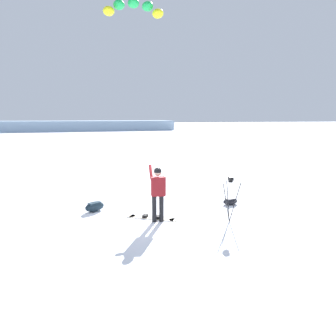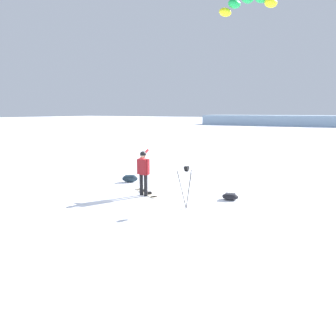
# 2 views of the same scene
# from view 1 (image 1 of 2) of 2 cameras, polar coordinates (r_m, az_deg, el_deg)

# --- Properties ---
(ground_plane) EXTENTS (300.00, 300.00, 0.00)m
(ground_plane) POSITION_cam_1_polar(r_m,az_deg,el_deg) (10.33, -2.29, -8.48)
(ground_plane) COLOR white
(snowboarder) EXTENTS (0.47, 0.68, 1.71)m
(snowboarder) POSITION_cam_1_polar(r_m,az_deg,el_deg) (9.34, -1.91, -3.87)
(snowboarder) COLOR black
(snowboarder) RESTS_ON ground_plane
(snowboard) EXTENTS (1.54, 1.05, 0.10)m
(snowboard) POSITION_cam_1_polar(r_m,az_deg,el_deg) (9.91, -3.02, -9.13)
(snowboard) COLOR beige
(snowboard) RESTS_ON ground_plane
(traction_kite) EXTENTS (3.39, 1.34, 0.91)m
(traction_kite) POSITION_cam_1_polar(r_m,az_deg,el_deg) (19.07, -6.40, 27.34)
(traction_kite) COLOR yellow
(gear_bag_large) EXTENTS (0.77, 0.64, 0.33)m
(gear_bag_large) POSITION_cam_1_polar(r_m,az_deg,el_deg) (10.84, -13.40, -6.91)
(gear_bag_large) COLOR #192833
(gear_bag_large) RESTS_ON ground_plane
(camera_tripod) EXTENTS (0.57, 0.50, 1.40)m
(camera_tripod) POSITION_cam_1_polar(r_m,az_deg,el_deg) (9.50, 11.42, -4.02)
(camera_tripod) COLOR #262628
(camera_tripod) RESTS_ON ground_plane
(gear_bag_small) EXTENTS (0.65, 0.50, 0.23)m
(gear_bag_small) POSITION_cam_1_polar(r_m,az_deg,el_deg) (11.58, 11.44, -6.03)
(gear_bag_small) COLOR black
(gear_bag_small) RESTS_ON ground_plane
(distant_ridge) EXTENTS (43.22, 11.48, 2.23)m
(distant_ridge) POSITION_cam_1_polar(r_m,az_deg,el_deg) (73.61, -16.20, 7.51)
(distant_ridge) COLOR #96B2CB
(distant_ridge) RESTS_ON ground_plane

